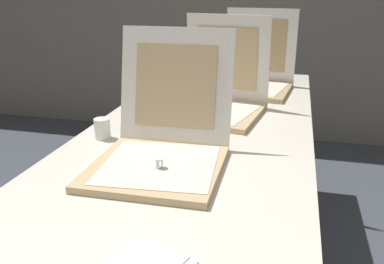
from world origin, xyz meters
name	(u,v)px	position (x,y,z in m)	size (l,w,h in m)	color
table	(198,142)	(0.00, 0.64, 0.68)	(0.85, 2.32, 0.73)	silver
pizza_box_front	(161,147)	(-0.04, 0.31, 0.79)	(0.39, 0.48, 0.40)	tan
pizza_box_middle	(216,100)	(0.02, 0.89, 0.79)	(0.44, 0.44, 0.41)	tan
pizza_box_back	(253,79)	(0.13, 1.35, 0.79)	(0.43, 0.43, 0.41)	tan
cup_white_mid	(130,109)	(-0.31, 0.74, 0.77)	(0.06, 0.06, 0.07)	white
cup_white_near_center	(102,129)	(-0.32, 0.48, 0.77)	(0.06, 0.06, 0.07)	white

